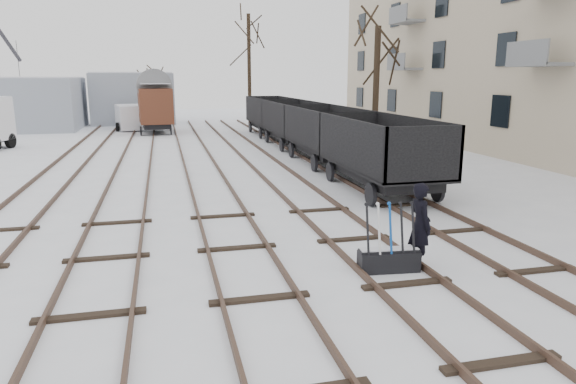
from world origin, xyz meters
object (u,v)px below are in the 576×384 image
ground_frame (389,258)px  crane (1,100)px  box_van_wagon (155,104)px  panel_van (130,117)px  freight_wagon_a (380,163)px  worker (420,225)px

ground_frame → crane: size_ratio=0.17×
box_van_wagon → panel_van: (-2.01, 3.11, -1.12)m
ground_frame → freight_wagon_a: freight_wagon_a is taller
crane → ground_frame: bearing=-54.3°
ground_frame → box_van_wagon: 30.47m
freight_wagon_a → panel_van: (-10.10, 25.60, -0.02)m
ground_frame → crane: crane is taller
box_van_wagon → panel_van: bearing=118.9°
freight_wagon_a → crane: (-19.56, 26.72, 1.34)m
worker → box_van_wagon: (-5.81, 29.89, 1.17)m
crane → freight_wagon_a: bearing=-43.8°
freight_wagon_a → crane: crane is taller
worker → freight_wagon_a: (2.28, 7.41, 0.08)m
panel_van → crane: bearing=163.2°
freight_wagon_a → crane: size_ratio=0.73×
box_van_wagon → crane: 12.23m
panel_van → crane: (-9.46, 1.12, 1.36)m
panel_van → worker: bearing=-86.7°
ground_frame → freight_wagon_a: size_ratio=0.23×
panel_van → freight_wagon_a: bearing=-78.5°
box_van_wagon → ground_frame: bearing=-84.4°
ground_frame → panel_van: (-7.07, 33.11, 0.71)m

